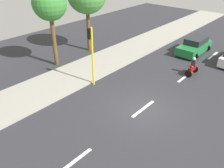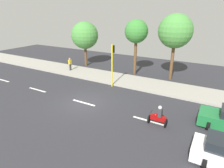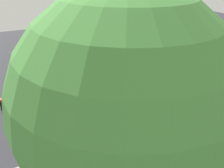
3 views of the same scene
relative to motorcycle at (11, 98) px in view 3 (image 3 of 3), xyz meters
The scene contains 8 objects.
ground_plane 6.79m from the motorcycle, 88.41° to the left, with size 40.00×60.00×0.10m, color #2D2D33.
sidewalk 9.88m from the motorcycle, 43.21° to the left, with size 4.00×60.00×0.15m, color #9E998E.
lane_stripe_north 1.00m from the motorcycle, 76.01° to the left, with size 0.20×2.40×0.01m, color white.
lane_stripe_mid 6.78m from the motorcycle, 88.41° to the left, with size 0.20×2.40×0.01m, color white.
lane_stripe_south 12.77m from the motorcycle, 89.16° to the left, with size 0.20×2.40×0.01m, color white.
motorcycle is the anchor object (origin of this frame).
traffic_light_corner 8.60m from the motorcycle, 52.64° to the left, with size 0.49×0.24×4.50m.
street_tree_south 11.66m from the motorcycle, ahead, with size 3.76×3.76×7.46m.
Camera 3 is at (13.23, -6.71, 7.60)m, focal length 38.22 mm.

